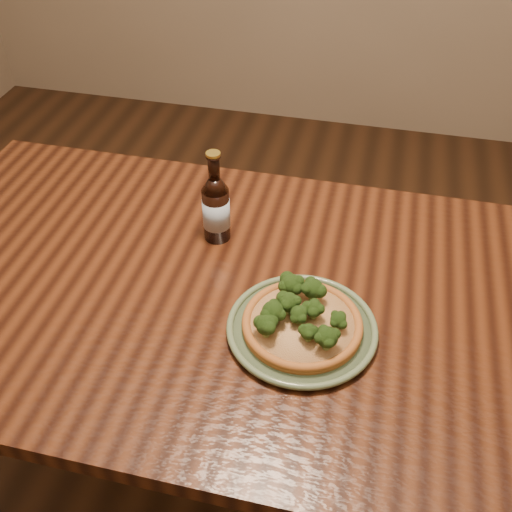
% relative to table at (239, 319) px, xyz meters
% --- Properties ---
extents(ground, '(4.50, 4.50, 0.00)m').
position_rel_table_xyz_m(ground, '(0.00, -0.10, -0.66)').
color(ground, '#382111').
rests_on(ground, ground).
extents(table, '(1.60, 0.90, 0.75)m').
position_rel_table_xyz_m(table, '(0.00, 0.00, 0.00)').
color(table, '#431F0E').
rests_on(table, ground).
extents(plate, '(0.30, 0.30, 0.02)m').
position_rel_table_xyz_m(plate, '(0.15, -0.09, 0.10)').
color(plate, '#596C4A').
rests_on(plate, table).
extents(pizza, '(0.24, 0.24, 0.07)m').
position_rel_table_xyz_m(pizza, '(0.15, -0.09, 0.12)').
color(pizza, '#A45E25').
rests_on(pizza, plate).
extents(beer_bottle, '(0.06, 0.06, 0.23)m').
position_rel_table_xyz_m(beer_bottle, '(-0.09, 0.16, 0.18)').
color(beer_bottle, black).
rests_on(beer_bottle, table).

